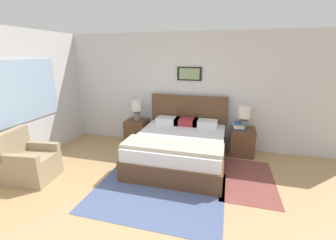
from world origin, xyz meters
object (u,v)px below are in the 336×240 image
object	(u,v)px
armchair	(30,163)
nightstand_near_window	(137,132)
nightstand_by_door	(242,142)
table_lamp_near_window	(137,108)
bed	(180,147)
table_lamp_by_door	(244,115)

from	to	relation	value
armchair	nightstand_near_window	size ratio (longest dim) A/B	1.51
nightstand_by_door	table_lamp_near_window	xyz separation A→B (m)	(-2.44, 0.01, 0.60)
nightstand_by_door	table_lamp_near_window	world-z (taller)	table_lamp_near_window
armchair	table_lamp_near_window	xyz separation A→B (m)	(1.17, 2.04, 0.60)
bed	armchair	bearing A→B (deg)	-151.22
bed	table_lamp_by_door	bearing A→B (deg)	31.00
bed	nightstand_near_window	distance (m)	1.43
table_lamp_by_door	table_lamp_near_window	bearing A→B (deg)	180.00
bed	armchair	world-z (taller)	bed
nightstand_by_door	nightstand_near_window	bearing A→B (deg)	180.00
bed	nightstand_by_door	distance (m)	1.43
bed	armchair	distance (m)	2.71
table_lamp_near_window	table_lamp_by_door	bearing A→B (deg)	0.00
armchair	table_lamp_near_window	bearing A→B (deg)	142.58
nightstand_near_window	table_lamp_near_window	world-z (taller)	table_lamp_near_window
table_lamp_by_door	armchair	bearing A→B (deg)	-150.46
table_lamp_near_window	nightstand_by_door	bearing A→B (deg)	-0.22
bed	nightstand_by_door	size ratio (longest dim) A/B	3.27
table_lamp_near_window	armchair	bearing A→B (deg)	-119.83
nightstand_near_window	table_lamp_near_window	bearing A→B (deg)	25.93
bed	table_lamp_by_door	xyz separation A→B (m)	(1.21, 0.73, 0.57)
table_lamp_by_door	nightstand_near_window	bearing A→B (deg)	-179.78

